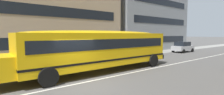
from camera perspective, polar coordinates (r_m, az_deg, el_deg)
name	(u,v)px	position (r m, az deg, el deg)	size (l,w,h in m)	color
ground_plane	(79,83)	(9.67, -11.33, -12.16)	(400.00, 400.00, 0.00)	#54514F
sidewalk_far	(42,65)	(16.33, -23.09, -5.54)	(120.00, 3.00, 0.01)	gray
lane_centreline	(79,83)	(9.67, -11.33, -12.14)	(110.00, 0.16, 0.01)	silver
school_bus	(99,47)	(12.16, -4.41, 0.05)	(13.68, 3.23, 3.05)	yellow
parked_car_silver_near_corner	(183,47)	(27.83, 23.43, 0.23)	(3.93, 1.94, 1.64)	#B7BABF
apartment_block_far_centre	(47,6)	(25.07, -21.74, 13.16)	(15.53, 13.34, 13.30)	tan
apartment_block_far_right	(140,15)	(33.45, 9.88, 11.17)	(16.98, 10.30, 13.30)	gray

